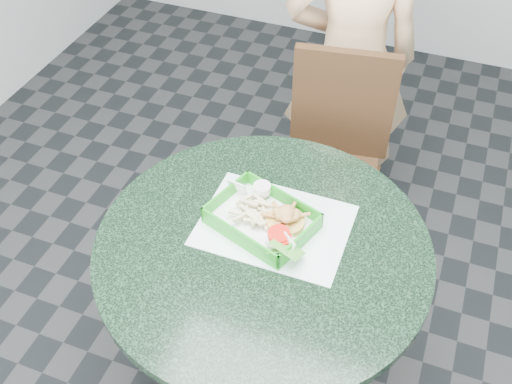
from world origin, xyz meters
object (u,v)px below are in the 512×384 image
(cafe_table, at_px, (262,284))
(food_basket, at_px, (262,226))
(sauce_ramekin, at_px, (251,194))
(crab_sandwich, at_px, (285,215))
(diner_person, at_px, (350,63))
(dining_chair, at_px, (332,152))

(cafe_table, relative_size, food_basket, 3.37)
(sauce_ramekin, bearing_deg, crab_sandwich, -20.21)
(cafe_table, relative_size, sauce_ramekin, 18.10)
(diner_person, bearing_deg, crab_sandwich, 72.88)
(crab_sandwich, bearing_deg, sauce_ramekin, 159.79)
(cafe_table, distance_m, crab_sandwich, 0.24)
(food_basket, bearing_deg, sauce_ramekin, 129.29)
(diner_person, distance_m, sauce_ramekin, 0.90)
(cafe_table, bearing_deg, diner_person, 90.45)
(dining_chair, bearing_deg, food_basket, -103.06)
(crab_sandwich, bearing_deg, dining_chair, 90.77)
(diner_person, bearing_deg, dining_chair, 76.20)
(food_basket, xyz_separation_m, crab_sandwich, (0.06, 0.04, 0.03))
(dining_chair, relative_size, food_basket, 3.25)
(dining_chair, height_order, diner_person, diner_person)
(diner_person, height_order, crab_sandwich, diner_person)
(cafe_table, bearing_deg, sauce_ramekin, 122.81)
(sauce_ramekin, bearing_deg, diner_person, 84.52)
(cafe_table, distance_m, sauce_ramekin, 0.28)
(food_basket, distance_m, sauce_ramekin, 0.11)
(cafe_table, height_order, sauce_ramekin, sauce_ramekin)
(diner_person, distance_m, crab_sandwich, 0.94)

